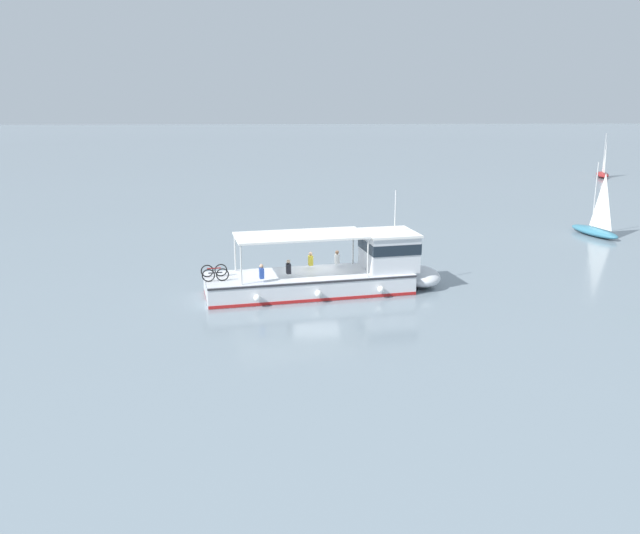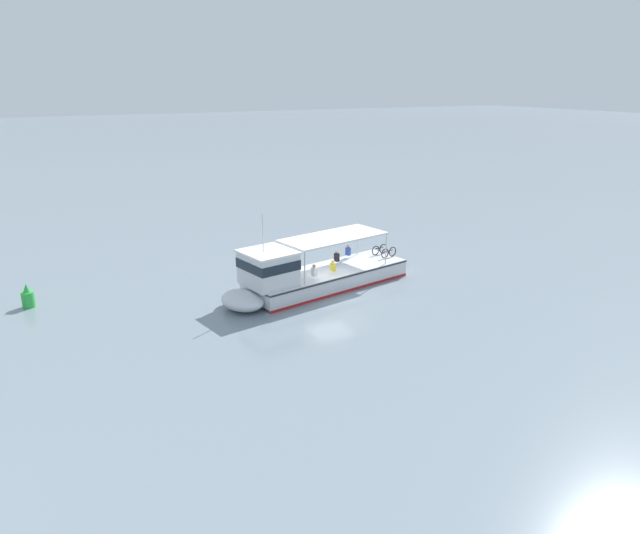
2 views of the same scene
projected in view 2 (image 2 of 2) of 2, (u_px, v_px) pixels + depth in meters
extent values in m
plane|color=gray|center=(330.00, 293.00, 35.71)|extent=(400.00, 400.00, 0.00)
cube|color=silver|center=(327.00, 278.00, 36.76)|extent=(5.19, 11.21, 1.10)
ellipsoid|color=silver|center=(242.00, 300.00, 33.08)|extent=(3.31, 2.72, 1.01)
cube|color=red|center=(327.00, 285.00, 36.89)|extent=(5.23, 11.22, 0.16)
cube|color=#2D2D33|center=(328.00, 271.00, 36.61)|extent=(5.25, 11.22, 0.10)
cube|color=silver|center=(268.00, 269.00, 33.69)|extent=(3.16, 3.07, 1.90)
cube|color=#19232D|center=(268.00, 263.00, 33.59)|extent=(3.23, 3.12, 0.56)
cube|color=white|center=(268.00, 252.00, 33.38)|extent=(3.35, 3.26, 0.12)
cube|color=white|center=(333.00, 237.00, 36.23)|extent=(4.16, 7.14, 0.10)
cylinder|color=silver|center=(305.00, 268.00, 33.61)|extent=(0.08, 0.08, 2.00)
cylinder|color=silver|center=(278.00, 258.00, 35.64)|extent=(0.08, 0.08, 2.00)
cylinder|color=silver|center=(386.00, 249.00, 37.46)|extent=(0.08, 0.08, 2.00)
cylinder|color=silver|center=(357.00, 240.00, 39.49)|extent=(0.08, 0.08, 2.00)
cylinder|color=silver|center=(263.00, 233.00, 32.85)|extent=(0.06, 0.06, 2.20)
sphere|color=white|center=(266.00, 283.00, 36.09)|extent=(0.36, 0.36, 0.36)
sphere|color=white|center=(309.00, 272.00, 38.04)|extent=(0.36, 0.36, 0.36)
sphere|color=white|center=(345.00, 263.00, 39.88)|extent=(0.36, 0.36, 0.36)
torus|color=black|center=(385.00, 253.00, 38.85)|extent=(0.18, 0.66, 0.66)
torus|color=black|center=(392.00, 252.00, 39.26)|extent=(0.18, 0.66, 0.66)
cylinder|color=maroon|center=(389.00, 251.00, 39.02)|extent=(0.19, 0.70, 0.06)
torus|color=black|center=(376.00, 250.00, 39.52)|extent=(0.18, 0.66, 0.66)
torus|color=black|center=(383.00, 249.00, 39.93)|extent=(0.18, 0.66, 0.66)
cylinder|color=#232328|center=(379.00, 248.00, 39.69)|extent=(0.19, 0.70, 0.06)
cube|color=#2D4CA5|center=(348.00, 251.00, 38.85)|extent=(0.36, 0.28, 0.52)
sphere|color=tan|center=(348.00, 246.00, 38.74)|extent=(0.20, 0.20, 0.20)
cube|color=black|center=(337.00, 257.00, 37.54)|extent=(0.36, 0.28, 0.52)
sphere|color=beige|center=(337.00, 252.00, 37.43)|extent=(0.20, 0.20, 0.20)
cube|color=yellow|center=(333.00, 267.00, 35.63)|extent=(0.36, 0.28, 0.52)
sphere|color=tan|center=(333.00, 261.00, 35.51)|extent=(0.20, 0.20, 0.20)
cube|color=white|center=(314.00, 272.00, 34.73)|extent=(0.36, 0.28, 0.52)
sphere|color=#9E7051|center=(314.00, 266.00, 34.62)|extent=(0.20, 0.20, 0.20)
cylinder|color=green|center=(28.00, 300.00, 33.45)|extent=(0.70, 0.70, 0.90)
cone|color=green|center=(26.00, 288.00, 33.24)|extent=(0.42, 0.42, 0.50)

